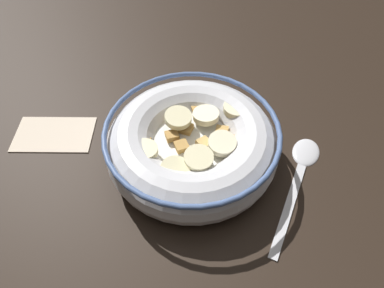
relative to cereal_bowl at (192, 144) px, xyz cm
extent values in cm
cube|color=black|center=(0.00, -0.02, -4.09)|extent=(106.85, 106.85, 2.00)
cylinder|color=silver|center=(0.00, -0.02, -2.79)|extent=(10.99, 10.99, 0.60)
torus|color=silver|center=(0.00, -0.02, -0.23)|extent=(19.98, 19.98, 5.73)
torus|color=#4C6699|center=(0.00, -0.02, 2.33)|extent=(19.98, 19.98, 0.60)
cylinder|color=white|center=(0.00, -0.02, 0.42)|extent=(16.55, 16.55, 0.40)
cube|color=#AD7F42|center=(2.30, -0.24, 1.10)|extent=(1.93, 1.97, 0.85)
cube|color=tan|center=(0.85, -1.38, 1.00)|extent=(1.76, 1.76, 0.65)
cube|color=tan|center=(-1.45, 0.70, 1.07)|extent=(2.09, 2.09, 0.84)
cube|color=#B78947|center=(-4.59, 0.32, 1.07)|extent=(1.58, 1.58, 0.66)
cube|color=tan|center=(4.92, 4.41, 0.98)|extent=(1.82, 1.85, 0.75)
cube|color=#AD7F42|center=(-5.79, -4.56, 0.96)|extent=(1.86, 1.90, 0.81)
cube|color=tan|center=(-0.09, 4.45, 1.02)|extent=(2.02, 2.04, 0.80)
cube|color=tan|center=(3.71, 6.38, 0.88)|extent=(2.05, 2.02, 0.83)
cube|color=#B78947|center=(-0.27, -5.11, 1.08)|extent=(1.92, 1.91, 0.69)
cube|color=#B78947|center=(1.03, 1.29, 1.00)|extent=(1.96, 1.96, 0.66)
cube|color=tan|center=(5.48, 1.04, 0.95)|extent=(1.94, 1.93, 0.70)
cube|color=tan|center=(-3.31, -1.32, 1.04)|extent=(1.59, 1.61, 0.70)
cube|color=#B78947|center=(1.70, 5.69, 0.96)|extent=(1.57, 1.60, 0.72)
cube|color=#B78947|center=(1.98, -2.26, 1.08)|extent=(1.96, 2.00, 0.85)
cube|color=tan|center=(-3.05, 5.72, 1.14)|extent=(1.96, 1.96, 0.69)
cube|color=#AD7F42|center=(6.48, 0.08, 0.97)|extent=(1.97, 1.96, 0.69)
cylinder|color=#F4EABC|center=(-4.83, -4.31, 1.99)|extent=(3.37, 3.37, 0.89)
cylinder|color=#F9EFC6|center=(-3.44, 1.07, 1.79)|extent=(4.46, 4.50, 1.22)
cylinder|color=beige|center=(1.19, 5.16, 1.76)|extent=(3.22, 3.22, 1.35)
cylinder|color=beige|center=(-1.09, 3.65, 2.13)|extent=(3.20, 3.22, 1.16)
cylinder|color=#F9EFC6|center=(-1.32, -3.07, 1.72)|extent=(4.17, 4.19, 1.18)
cylinder|color=beige|center=(1.81, -1.88, 2.19)|extent=(4.46, 4.46, 1.10)
cylinder|color=beige|center=(4.91, 3.10, 1.91)|extent=(4.34, 4.39, 1.20)
ellipsoid|color=silver|center=(-14.04, -2.65, -2.69)|extent=(4.55, 5.36, 0.80)
cube|color=silver|center=(-11.33, 5.58, -2.91)|extent=(4.93, 12.45, 0.36)
cube|color=beige|center=(18.28, -2.13, -2.94)|extent=(10.59, 6.98, 0.30)
camera|label=1|loc=(-2.79, 25.90, 31.54)|focal=32.99mm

